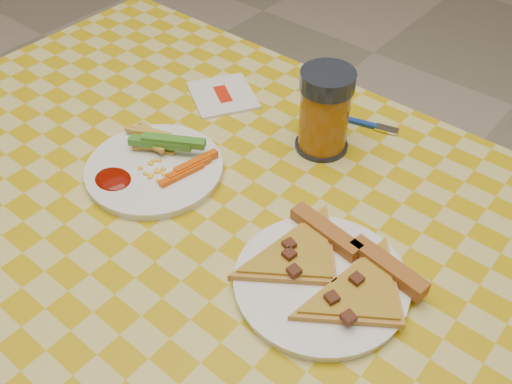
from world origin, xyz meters
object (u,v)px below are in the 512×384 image
drink_glass (325,112)px  table (210,252)px  plate_left (155,170)px  plate_right (321,283)px

drink_glass → table: bearing=-97.3°
drink_glass → plate_left: bearing=-126.4°
table → plate_left: size_ratio=5.98×
table → drink_glass: 0.29m
plate_left → drink_glass: drink_glass is taller
plate_left → table: bearing=-8.8°
plate_left → drink_glass: bearing=53.6°
table → plate_right: plate_right is taller
table → plate_right: (0.20, 0.01, 0.08)m
plate_right → table: bearing=-178.3°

